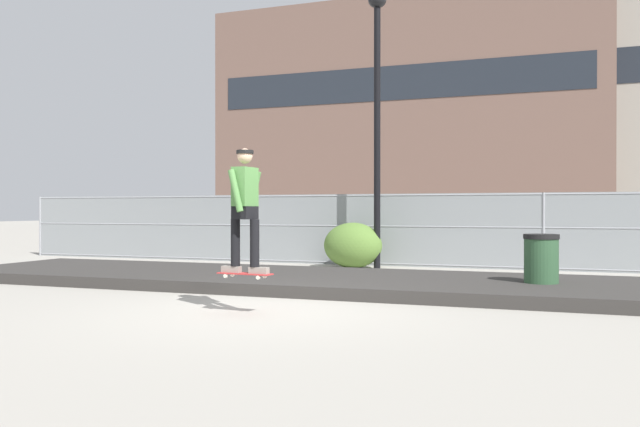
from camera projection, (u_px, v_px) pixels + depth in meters
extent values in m
plane|color=#9E998E|center=(261.00, 311.00, 9.12)|extent=(120.00, 120.00, 0.00)
cube|color=#33302D|center=(330.00, 281.00, 11.98)|extent=(15.69, 3.51, 0.21)
cube|color=#B22D2D|center=(245.00, 274.00, 8.87)|extent=(0.81, 0.26, 0.02)
cylinder|color=silver|center=(265.00, 276.00, 8.85)|extent=(0.06, 0.03, 0.05)
cylinder|color=silver|center=(258.00, 278.00, 8.68)|extent=(0.06, 0.03, 0.05)
cylinder|color=silver|center=(232.00, 275.00, 9.06)|extent=(0.06, 0.03, 0.05)
cylinder|color=silver|center=(226.00, 276.00, 8.90)|extent=(0.06, 0.03, 0.05)
cube|color=#99999E|center=(261.00, 275.00, 8.77)|extent=(0.06, 0.14, 0.01)
cube|color=#99999E|center=(229.00, 274.00, 8.98)|extent=(0.06, 0.14, 0.01)
cube|color=gray|center=(259.00, 270.00, 8.78)|extent=(0.29, 0.12, 0.09)
cube|color=gray|center=(231.00, 269.00, 8.96)|extent=(0.29, 0.12, 0.09)
cylinder|color=black|center=(255.00, 243.00, 8.81)|extent=(0.13, 0.13, 0.66)
cylinder|color=black|center=(235.00, 243.00, 8.93)|extent=(0.13, 0.13, 0.66)
cube|color=black|center=(245.00, 213.00, 8.87)|extent=(0.27, 0.36, 0.18)
cube|color=#4C7F3F|center=(245.00, 187.00, 8.86)|extent=(0.25, 0.40, 0.54)
cylinder|color=#4C7F3F|center=(254.00, 192.00, 9.09)|extent=(0.24, 0.11, 0.58)
cylinder|color=#4C7F3F|center=(236.00, 191.00, 8.64)|extent=(0.24, 0.11, 0.58)
sphere|color=tan|center=(245.00, 156.00, 8.86)|extent=(0.21, 0.21, 0.21)
cylinder|color=black|center=(245.00, 152.00, 8.86)|extent=(0.24, 0.24, 0.05)
cylinder|color=gray|center=(40.00, 226.00, 20.14)|extent=(0.06, 0.06, 1.85)
cylinder|color=gray|center=(256.00, 228.00, 17.63)|extent=(0.06, 0.06, 1.85)
cylinder|color=gray|center=(543.00, 232.00, 15.11)|extent=(0.06, 0.06, 1.85)
cylinder|color=gray|center=(389.00, 195.00, 16.36)|extent=(22.46, 0.04, 0.04)
cylinder|color=gray|center=(389.00, 226.00, 16.37)|extent=(22.46, 0.04, 0.04)
cylinder|color=gray|center=(389.00, 264.00, 16.37)|extent=(22.46, 0.04, 0.04)
cube|color=gray|center=(389.00, 230.00, 16.37)|extent=(22.46, 0.01, 1.85)
cylinder|color=black|center=(377.00, 139.00, 15.54)|extent=(0.16, 0.16, 6.34)
ellipsoid|color=black|center=(377.00, 0.00, 15.52)|extent=(0.44, 0.44, 0.36)
cube|color=black|center=(239.00, 233.00, 20.93)|extent=(4.48, 1.99, 0.70)
cube|color=#23282D|center=(233.00, 213.00, 21.00)|extent=(2.27, 1.70, 0.64)
cylinder|color=black|center=(287.00, 244.00, 21.20)|extent=(0.65, 0.27, 0.64)
cylinder|color=black|center=(264.00, 246.00, 19.62)|extent=(0.65, 0.27, 0.64)
cylinder|color=black|center=(216.00, 242.00, 22.23)|extent=(0.65, 0.27, 0.64)
cylinder|color=black|center=(188.00, 244.00, 20.65)|extent=(0.65, 0.27, 0.64)
cube|color=brown|center=(412.00, 123.00, 52.28)|extent=(29.33, 12.62, 17.16)
cube|color=#1E232B|center=(395.00, 83.00, 46.31)|extent=(26.98, 0.04, 2.50)
ellipsoid|color=#567A33|center=(353.00, 245.00, 15.77)|extent=(1.46, 1.19, 1.13)
cylinder|color=#2D5133|center=(541.00, 267.00, 10.78)|extent=(0.56, 0.56, 0.95)
cylinder|color=black|center=(541.00, 236.00, 10.78)|extent=(0.59, 0.59, 0.08)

